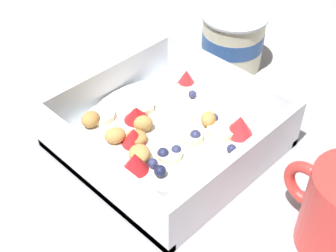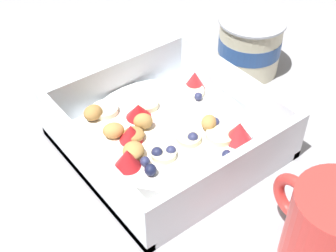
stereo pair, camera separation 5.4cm
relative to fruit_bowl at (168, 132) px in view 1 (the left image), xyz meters
The scene contains 4 objects.
ground_plane 0.02m from the fruit_bowl, 141.39° to the right, with size 2.40×2.40×0.00m, color #9E9EA3.
fruit_bowl is the anchor object (origin of this frame).
spoon 0.15m from the fruit_bowl, behind, with size 0.10×0.16×0.01m.
yogurt_cup 0.20m from the fruit_bowl, 106.89° to the left, with size 0.09×0.09×0.08m.
Camera 1 is at (0.29, -0.28, 0.39)m, focal length 50.56 mm.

